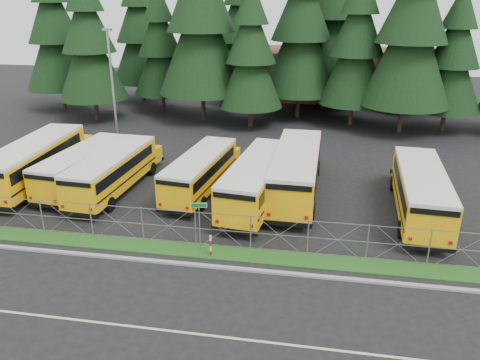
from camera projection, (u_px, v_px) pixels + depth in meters
name	position (u px, v px, depth m)	size (l,w,h in m)	color
ground	(218.00, 237.00, 26.25)	(120.00, 120.00, 0.00)	black
curb	(205.00, 266.00, 23.39)	(50.00, 0.25, 0.12)	gray
grass_verge	(211.00, 252.00, 24.68)	(50.00, 1.40, 0.06)	#1B4C15
road_lane_line	(176.00, 332.00, 18.93)	(50.00, 0.12, 0.01)	beige
chainlink_fence	(214.00, 230.00, 24.96)	(44.00, 0.10, 2.00)	#92949A
brick_building	(328.00, 74.00, 60.79)	(22.00, 10.00, 6.00)	brown
bus_0	(38.00, 163.00, 33.11)	(2.84, 12.05, 3.16)	#FFBE08
bus_1	(86.00, 167.00, 32.86)	(2.44, 10.34, 2.71)	#FFBE08
bus_2	(115.00, 172.00, 31.88)	(2.54, 10.74, 2.82)	#FFBE08
bus_4	(202.00, 172.00, 31.95)	(2.44, 10.33, 2.71)	#FFBE08
bus_5	(258.00, 181.00, 30.07)	(2.71, 11.49, 3.01)	#FFBE08
bus_6	(296.00, 172.00, 31.22)	(2.91, 12.34, 3.24)	#FFBE08
bus_east	(419.00, 193.00, 28.36)	(2.68, 11.37, 2.98)	#FFBE08
street_sign	(199.00, 217.00, 24.09)	(0.82, 0.54, 2.81)	#92949A
striped_bollard	(211.00, 246.00, 24.16)	(0.11, 0.11, 1.20)	#B20C0C
light_standard	(113.00, 87.00, 38.88)	(0.70, 0.35, 10.14)	#92949A
conifer_0	(55.00, 35.00, 52.34)	(7.57, 7.57, 16.73)	black
conifer_1	(89.00, 44.00, 47.84)	(7.10, 7.10, 15.70)	black
conifer_2	(160.00, 49.00, 51.74)	(6.34, 6.34, 14.02)	black
conifer_3	(201.00, 21.00, 46.97)	(9.12, 9.12, 20.18)	black
conifer_4	(251.00, 56.00, 45.46)	(6.41, 6.41, 14.18)	black
conifer_5	(301.00, 31.00, 48.41)	(8.19, 8.19, 18.10)	black
conifer_6	(357.00, 48.00, 45.87)	(6.99, 6.99, 15.47)	black
conifer_7	(412.00, 33.00, 42.67)	(8.47, 8.47, 18.74)	black
conifer_8	(453.00, 60.00, 44.02)	(6.24, 6.24, 13.79)	black
conifer_10	(139.00, 35.00, 56.86)	(7.22, 7.22, 15.98)	black
conifer_11	(240.00, 35.00, 55.32)	(7.35, 7.35, 16.24)	black
conifer_12	(330.00, 8.00, 51.85)	(10.11, 10.11, 22.36)	black
conifer_13	(418.00, 34.00, 51.50)	(7.76, 7.76, 17.16)	black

